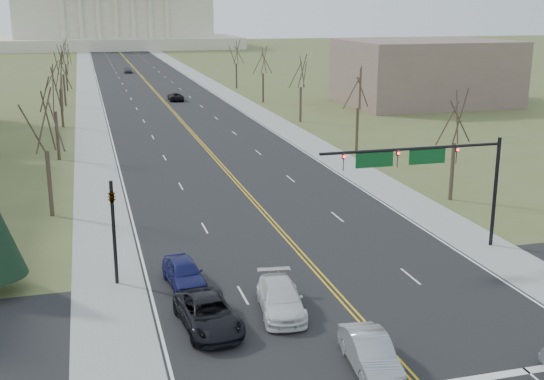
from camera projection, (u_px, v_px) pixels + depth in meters
ground at (410, 376)px, 28.96m from camera, size 600.00×600.00×0.00m
road at (151, 87)px, 131.33m from camera, size 20.00×380.00×0.01m
cross_road at (357, 316)px, 34.54m from camera, size 120.00×14.00×0.01m
sidewalk_left at (87, 89)px, 128.26m from camera, size 4.00×380.00×0.03m
sidewalk_right at (213, 85)px, 134.40m from camera, size 4.00×380.00×0.03m
center_line at (151, 87)px, 131.33m from camera, size 0.42×380.00×0.01m
edge_line_left at (99, 89)px, 128.82m from camera, size 0.15×380.00×0.01m
edge_line_right at (202, 86)px, 133.84m from camera, size 0.15×380.00×0.01m
stop_bar at (527, 371)px, 29.31m from camera, size 9.50×0.50×0.01m
capitol at (113, 9)px, 257.84m from camera, size 90.00×60.00×50.00m
signal_mast at (426, 164)px, 41.92m from camera, size 12.12×0.44×7.20m
signal_left at (113, 221)px, 37.61m from camera, size 0.32×0.36×6.00m
tree_r_0 at (456, 120)px, 53.55m from camera, size 3.74×3.74×8.50m
tree_l_0 at (44, 124)px, 49.24m from camera, size 3.96×3.96×9.00m
tree_r_1 at (358, 90)px, 72.17m from camera, size 3.74×3.74×8.50m
tree_l_1 at (54, 92)px, 67.85m from camera, size 3.96×3.96×9.00m
tree_r_2 at (301, 73)px, 90.78m from camera, size 3.74×3.74×8.50m
tree_l_2 at (59, 73)px, 86.46m from camera, size 3.96×3.96×9.00m
tree_r_3 at (263, 62)px, 109.40m from camera, size 3.74×3.74×8.50m
tree_l_3 at (62, 61)px, 105.08m from camera, size 3.96×3.96×9.00m
tree_r_4 at (236, 54)px, 128.01m from camera, size 3.74×3.74×8.50m
tree_l_4 at (65, 53)px, 123.69m from camera, size 3.96×3.96×9.00m
bldg_right_mass at (424, 72)px, 108.63m from camera, size 25.00×20.00×10.00m
car_sb_inner_lead at (370, 353)px, 29.24m from camera, size 2.06×4.83×1.55m
car_sb_outer_lead at (208, 314)px, 33.00m from camera, size 3.00×5.64×1.51m
car_sb_inner_second at (281, 299)px, 34.73m from camera, size 2.77×5.44×1.51m
car_sb_outer_second at (184, 273)px, 38.01m from camera, size 2.26×4.75×1.57m
car_far_nb at (175, 96)px, 112.94m from camera, size 2.34×4.99×1.38m
car_far_sb at (128, 70)px, 159.57m from camera, size 1.83×4.43×1.50m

